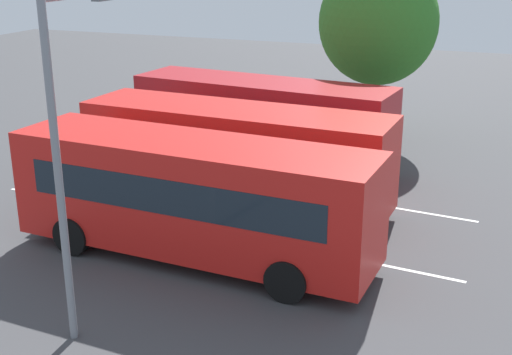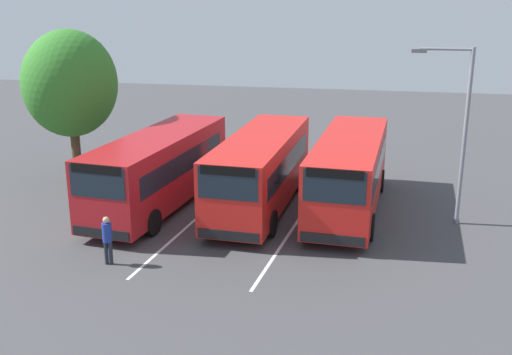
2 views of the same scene
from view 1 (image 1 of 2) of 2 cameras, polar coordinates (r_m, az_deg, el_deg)
The scene contains 9 objects.
ground_plane at distance 21.31m, azimuth -2.16°, elevation -2.27°, with size 71.26×71.26×0.00m, color #424244.
bus_far_left at distance 24.58m, azimuth 0.48°, elevation 4.88°, with size 9.68×3.43×3.12m.
bus_center_left at distance 20.54m, azimuth -1.78°, elevation 2.02°, with size 9.58×2.95×3.12m.
bus_center_right at distance 17.24m, azimuth -5.36°, elevation -1.45°, with size 9.60×3.01×3.12m.
pedestrian at distance 27.05m, azimuth -11.48°, elevation 4.23°, with size 0.34×0.34×1.70m.
street_lamp at distance 13.55m, azimuth -15.82°, elevation 2.28°, with size 0.20×2.29×6.89m.
depot_tree at distance 28.32m, azimuth 10.19°, elevation 12.64°, with size 4.78×4.30×7.25m.
lane_stripe_outer_left at distance 23.05m, azimuth -0.19°, elevation -0.57°, with size 14.77×0.12×0.01m, color silver.
lane_stripe_inner_left at distance 19.61m, azimuth -4.50°, elevation -4.24°, with size 14.77×0.12×0.01m, color silver.
Camera 1 is at (-7.94, 18.20, 7.73)m, focal length 47.75 mm.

